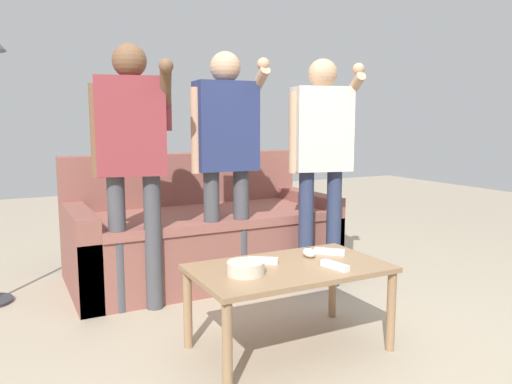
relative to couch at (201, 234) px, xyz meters
name	(u,v)px	position (x,y,z in m)	size (l,w,h in m)	color
ground_plane	(295,344)	(0.00, -1.32, -0.30)	(12.00, 12.00, 0.00)	tan
couch	(201,234)	(0.00, 0.00, 0.00)	(1.85, 0.93, 0.88)	brown
coffee_table	(289,277)	(-0.06, -1.35, 0.07)	(0.94, 0.55, 0.42)	#997551
snack_bowl	(246,268)	(-0.30, -1.38, 0.15)	(0.17, 0.17, 0.06)	beige
game_remote_nunchuk	(309,253)	(0.12, -1.26, 0.15)	(0.06, 0.09, 0.05)	white
player_left	(132,146)	(-0.59, -0.49, 0.68)	(0.45, 0.44, 1.56)	#47474C
player_center	(226,144)	(0.01, -0.45, 0.68)	(0.46, 0.33, 1.55)	#47474C
player_right	(322,146)	(0.62, -0.63, 0.66)	(0.45, 0.38, 1.52)	#2D3856
game_remote_wand_near	(263,260)	(-0.15, -1.25, 0.14)	(0.14, 0.12, 0.03)	white
game_remote_wand_far	(329,252)	(0.24, -1.27, 0.14)	(0.14, 0.14, 0.03)	white
game_remote_wand_spare	(335,266)	(0.11, -1.49, 0.14)	(0.07, 0.16, 0.03)	white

